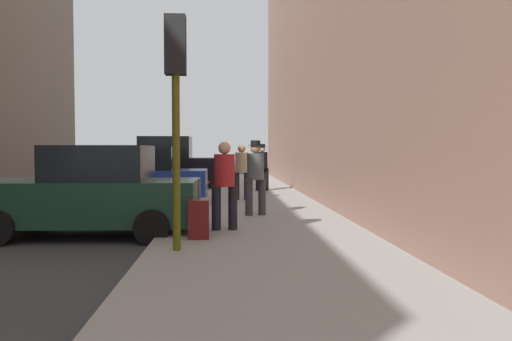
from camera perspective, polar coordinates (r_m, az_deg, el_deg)
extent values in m
cube|color=gray|center=(11.69, 0.14, -5.63)|extent=(4.00, 40.00, 0.15)
cube|color=#193828|center=(10.33, -18.45, -3.38)|extent=(4.25, 1.96, 0.84)
cube|color=black|center=(10.23, -17.43, 0.79)|extent=(1.93, 1.62, 0.70)
cylinder|color=black|center=(11.68, -23.59, -4.63)|extent=(0.65, 0.24, 0.64)
cylinder|color=black|center=(10.98, -10.17, -4.91)|extent=(0.65, 0.24, 0.64)
cylinder|color=black|center=(9.18, -11.82, -6.35)|extent=(0.65, 0.24, 0.64)
cube|color=navy|center=(15.23, -13.60, -1.50)|extent=(4.20, 1.84, 0.84)
cube|color=black|center=(15.17, -12.88, 1.32)|extent=(1.89, 1.57, 0.70)
cylinder|color=black|center=(16.44, -17.72, -2.56)|extent=(0.64, 0.22, 0.64)
cylinder|color=black|center=(14.67, -19.48, -3.17)|extent=(0.64, 0.22, 0.64)
cylinder|color=black|center=(16.00, -8.18, -2.61)|extent=(0.64, 0.22, 0.64)
cylinder|color=black|center=(14.17, -8.78, -3.25)|extent=(0.64, 0.22, 0.64)
cube|color=black|center=(21.05, -10.81, -0.06)|extent=(4.63, 1.93, 1.10)
cube|color=black|center=(21.00, -10.30, 2.61)|extent=(2.10, 1.60, 0.90)
cylinder|color=black|center=(22.24, -14.27, -1.26)|extent=(0.64, 0.23, 0.64)
cylinder|color=black|center=(20.45, -15.33, -1.58)|extent=(0.64, 0.23, 0.64)
cylinder|color=black|center=(21.83, -6.57, -1.26)|extent=(0.64, 0.23, 0.64)
cylinder|color=black|center=(20.00, -6.94, -1.60)|extent=(0.64, 0.23, 0.64)
cylinder|color=red|center=(19.24, -5.96, -1.44)|extent=(0.22, 0.22, 0.55)
sphere|color=red|center=(19.22, -5.97, -0.46)|extent=(0.20, 0.20, 0.20)
cylinder|color=red|center=(19.24, -6.44, -1.36)|extent=(0.10, 0.09, 0.09)
cylinder|color=red|center=(19.23, -5.49, -1.36)|extent=(0.10, 0.09, 0.09)
cylinder|color=#514C0F|center=(7.77, -9.13, 4.15)|extent=(0.12, 0.12, 3.60)
cube|color=black|center=(7.93, -9.20, 13.96)|extent=(0.32, 0.24, 0.90)
sphere|color=red|center=(8.11, -9.12, 15.71)|extent=(0.14, 0.14, 0.14)
sphere|color=yellow|center=(8.05, -9.10, 13.77)|extent=(0.14, 0.14, 0.14)
sphere|color=green|center=(8.00, -9.09, 11.80)|extent=(0.14, 0.14, 0.14)
cylinder|color=black|center=(9.72, -2.67, -4.30)|extent=(0.19, 0.19, 0.85)
cylinder|color=black|center=(9.70, -4.56, -4.31)|extent=(0.19, 0.19, 0.85)
cylinder|color=#A51E23|center=(9.65, -3.62, 0.03)|extent=(0.42, 0.42, 0.62)
sphere|color=tan|center=(9.64, -3.63, 2.58)|extent=(0.24, 0.24, 0.24)
cylinder|color=black|center=(19.02, 1.19, -1.02)|extent=(0.20, 0.20, 0.85)
cylinder|color=black|center=(18.96, 0.24, -1.03)|extent=(0.20, 0.20, 0.85)
cylinder|color=black|center=(18.96, 0.72, 1.19)|extent=(0.45, 0.45, 0.62)
sphere|color=beige|center=(18.95, 0.72, 2.49)|extent=(0.24, 0.24, 0.24)
cylinder|color=black|center=(18.95, 0.72, 2.71)|extent=(0.34, 0.34, 0.02)
cylinder|color=black|center=(18.95, 0.72, 2.89)|extent=(0.23, 0.23, 0.11)
cylinder|color=#333338|center=(11.89, 0.69, -3.07)|extent=(0.21, 0.21, 0.85)
cylinder|color=#333338|center=(11.82, -0.82, -3.10)|extent=(0.21, 0.21, 0.85)
cylinder|color=#4C5156|center=(11.81, -0.06, 0.47)|extent=(0.46, 0.46, 0.62)
sphere|color=#997051|center=(11.80, -0.06, 2.55)|extent=(0.24, 0.24, 0.24)
cylinder|color=black|center=(11.80, -0.06, 2.90)|extent=(0.34, 0.34, 0.02)
cylinder|color=black|center=(11.80, -0.06, 3.19)|extent=(0.23, 0.23, 0.11)
cylinder|color=black|center=(15.59, -2.23, -1.77)|extent=(0.19, 0.19, 0.85)
cylinder|color=black|center=(15.58, -1.06, -1.77)|extent=(0.19, 0.19, 0.85)
cylinder|color=tan|center=(15.55, -1.65, 0.93)|extent=(0.43, 0.43, 0.62)
sphere|color=#997051|center=(15.54, -1.65, 2.51)|extent=(0.24, 0.24, 0.24)
cube|color=#591414|center=(8.95, -6.56, -5.44)|extent=(0.38, 0.57, 0.68)
cylinder|color=#333333|center=(8.89, -6.57, -2.12)|extent=(0.02, 0.02, 0.36)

